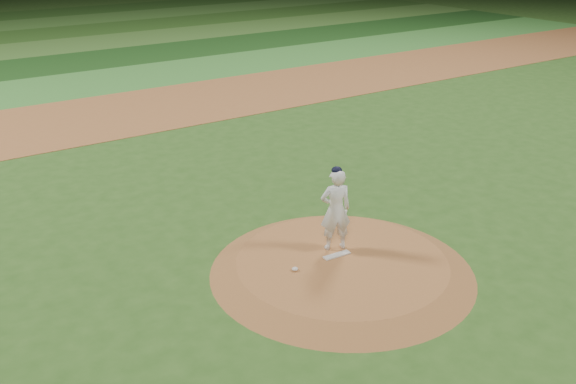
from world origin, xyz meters
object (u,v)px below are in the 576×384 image
(pitchers_mound, at_px, (342,266))
(rosin_bag, at_px, (295,269))
(pitching_rubber, at_px, (337,255))
(pitcher_on_mound, at_px, (336,209))

(pitchers_mound, xyz_separation_m, rosin_bag, (-1.03, 0.22, 0.16))
(pitching_rubber, relative_size, rosin_bag, 4.81)
(pitchers_mound, relative_size, pitcher_on_mound, 2.93)
(pitching_rubber, height_order, rosin_bag, rosin_bag)
(pitchers_mound, xyz_separation_m, pitching_rubber, (0.05, 0.23, 0.14))
(pitchers_mound, height_order, pitching_rubber, pitching_rubber)
(pitchers_mound, bearing_deg, rosin_bag, 167.92)
(rosin_bag, relative_size, pitcher_on_mound, 0.07)
(rosin_bag, height_order, pitcher_on_mound, pitcher_on_mound)
(pitchers_mound, bearing_deg, pitcher_on_mound, 68.13)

